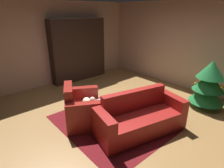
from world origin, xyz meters
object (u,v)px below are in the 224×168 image
couch_red (140,119)px  coffee_table (104,107)px  armchair_red (82,109)px  bookshelf_unit (81,51)px  bottle_on_table (110,104)px  book_stack_on_table (101,103)px  decorated_tree (209,84)px

couch_red → coffee_table: 0.83m
armchair_red → bookshelf_unit: bearing=147.0°
bottle_on_table → armchair_red: bearing=-144.6°
book_stack_on_table → bottle_on_table: size_ratio=0.98×
couch_red → bottle_on_table: 0.68m
book_stack_on_table → decorated_tree: decorated_tree is taller
couch_red → book_stack_on_table: couch_red is taller
couch_red → bottle_on_table: (-0.56, -0.33, 0.23)m
bookshelf_unit → bottle_on_table: bookshelf_unit is taller
coffee_table → bottle_on_table: bottle_on_table is taller
armchair_red → couch_red: armchair_red is taller
coffee_table → decorated_tree: decorated_tree is taller
book_stack_on_table → decorated_tree: size_ratio=0.18×
armchair_red → coffee_table: (0.34, 0.36, 0.07)m
armchair_red → decorated_tree: decorated_tree is taller
armchair_red → book_stack_on_table: bearing=46.9°
bookshelf_unit → book_stack_on_table: (2.79, -1.31, -0.53)m
couch_red → decorated_tree: (0.42, 2.12, 0.35)m
armchair_red → book_stack_on_table: 0.46m
couch_red → decorated_tree: decorated_tree is taller
armchair_red → coffee_table: armchair_red is taller
bookshelf_unit → bottle_on_table: (3.03, -1.24, -0.50)m
bottle_on_table → decorated_tree: 2.64m
bottle_on_table → decorated_tree: (0.98, 2.44, 0.12)m
bookshelf_unit → armchair_red: bookshelf_unit is taller
book_stack_on_table → decorated_tree: bearing=64.1°
decorated_tree → bookshelf_unit: bearing=-163.3°
bookshelf_unit → armchair_red: (2.49, -1.62, -0.70)m
armchair_red → coffee_table: 0.50m
bookshelf_unit → couch_red: (3.58, -0.91, -0.73)m
book_stack_on_table → decorated_tree: 2.79m
coffee_table → decorated_tree: 2.74m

